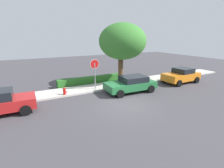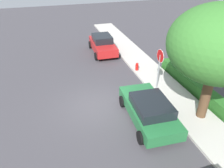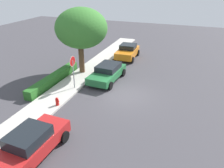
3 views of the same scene
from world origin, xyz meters
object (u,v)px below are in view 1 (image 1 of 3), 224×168
parked_car_green (131,84)px  street_tree_near_corner (122,42)px  parked_car_orange (181,75)px  stop_sign (95,69)px  fire_hydrant (65,92)px

parked_car_green → street_tree_near_corner: bearing=75.2°
parked_car_orange → stop_sign: bearing=169.2°
parked_car_orange → fire_hydrant: parked_car_orange is taller
stop_sign → street_tree_near_corner: (3.23, 0.84, 2.21)m
stop_sign → street_tree_near_corner: 4.00m
parked_car_orange → street_tree_near_corner: street_tree_near_corner is taller
stop_sign → parked_car_orange: bearing=-10.8°
stop_sign → parked_car_orange: 8.96m
parked_car_orange → street_tree_near_corner: bearing=155.4°
parked_car_orange → street_tree_near_corner: (-5.50, 2.52, 3.35)m
parked_car_orange → parked_car_green: bearing=-179.1°
stop_sign → parked_car_green: 3.32m
parked_car_orange → fire_hydrant: size_ratio=5.41×
street_tree_near_corner → fire_hydrant: (-5.95, -1.05, -3.74)m
stop_sign → fire_hydrant: (-2.71, -0.21, -1.53)m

